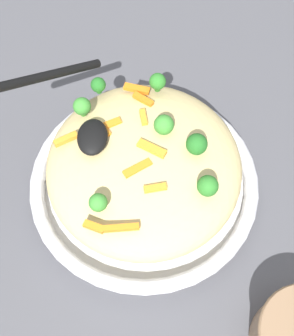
{
  "coord_description": "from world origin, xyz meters",
  "views": [
    {
      "loc": [
        0.3,
        -0.0,
        0.6
      ],
      "look_at": [
        0.0,
        0.0,
        0.07
      ],
      "focal_mm": 46.88,
      "sensor_mm": 36.0,
      "label": 1
    }
  ],
  "objects": [
    {
      "name": "broccoli_floret_4",
      "position": [
        0.0,
        0.07,
        0.13
      ],
      "size": [
        0.03,
        0.03,
        0.03
      ],
      "color": "#205B1C",
      "rests_on": "pasta_mound"
    },
    {
      "name": "broccoli_floret_5",
      "position": [
        -0.1,
        -0.06,
        0.13
      ],
      "size": [
        0.02,
        0.02,
        0.03
      ],
      "color": "#205B1C",
      "rests_on": "pasta_mound"
    },
    {
      "name": "carrot_piece_10",
      "position": [
        -0.02,
        -0.1,
        0.12
      ],
      "size": [
        0.02,
        0.03,
        0.01
      ],
      "primitive_type": "cube",
      "rotation": [
        0.0,
        0.0,
        2.06
      ],
      "color": "orange",
      "rests_on": "pasta_mound"
    },
    {
      "name": "broccoli_floret_1",
      "position": [
        0.08,
        -0.05,
        0.13
      ],
      "size": [
        0.02,
        0.02,
        0.03
      ],
      "color": "#377928",
      "rests_on": "pasta_mound"
    },
    {
      "name": "carrot_piece_9",
      "position": [
        0.1,
        -0.06,
        0.12
      ],
      "size": [
        0.02,
        0.03,
        0.01
      ],
      "primitive_type": "cube",
      "rotation": [
        0.0,
        0.0,
        1.2
      ],
      "color": "orange",
      "rests_on": "pasta_mound"
    },
    {
      "name": "carrot_piece_3",
      "position": [
        0.03,
        -0.01,
        0.12
      ],
      "size": [
        0.03,
        0.04,
        0.01
      ],
      "primitive_type": "cube",
      "rotation": [
        0.0,
        0.0,
        5.24
      ],
      "color": "orange",
      "rests_on": "pasta_mound"
    },
    {
      "name": "pasta_mound",
      "position": [
        0.0,
        0.0,
        0.08
      ],
      "size": [
        0.27,
        0.27,
        0.08
      ],
      "primitive_type": "ellipsoid",
      "color": "#D1BA7A",
      "rests_on": "serving_bowl"
    },
    {
      "name": "ground_plane",
      "position": [
        0.0,
        0.0,
        0.0
      ],
      "size": [
        2.4,
        2.4,
        0.0
      ],
      "primitive_type": "plane",
      "color": "#4C4C51"
    },
    {
      "name": "carrot_piece_7",
      "position": [
        -0.04,
        -0.05,
        0.12
      ],
      "size": [
        0.02,
        0.04,
        0.01
      ],
      "primitive_type": "cube",
      "rotation": [
        0.0,
        0.0,
        5.14
      ],
      "color": "orange",
      "rests_on": "pasta_mound"
    },
    {
      "name": "broccoli_floret_0",
      "position": [
        0.06,
        0.08,
        0.13
      ],
      "size": [
        0.03,
        0.03,
        0.03
      ],
      "color": "#296820",
      "rests_on": "pasta_mound"
    },
    {
      "name": "carrot_piece_2",
      "position": [
        -0.09,
        0.0,
        0.12
      ],
      "size": [
        0.03,
        0.03,
        0.01
      ],
      "primitive_type": "cube",
      "rotation": [
        0.0,
        0.0,
        4.06
      ],
      "color": "orange",
      "rests_on": "pasta_mound"
    },
    {
      "name": "carrot_piece_1",
      "position": [
        0.05,
        0.01,
        0.12
      ],
      "size": [
        0.01,
        0.03,
        0.01
      ],
      "primitive_type": "cube",
      "rotation": [
        0.0,
        0.0,
        4.88
      ],
      "color": "orange",
      "rests_on": "pasta_mound"
    },
    {
      "name": "carrot_piece_6",
      "position": [
        0.1,
        -0.03,
        0.12
      ],
      "size": [
        0.01,
        0.04,
        0.01
      ],
      "primitive_type": "cube",
      "rotation": [
        0.0,
        0.0,
        1.64
      ],
      "color": "orange",
      "rests_on": "pasta_mound"
    },
    {
      "name": "broccoli_floret_2",
      "position": [
        -0.1,
        0.02,
        0.13
      ],
      "size": [
        0.02,
        0.02,
        0.03
      ],
      "color": "#296820",
      "rests_on": "pasta_mound"
    },
    {
      "name": "serving_spoon",
      "position": [
        -0.04,
        -0.09,
        0.15
      ],
      "size": [
        0.16,
        0.15,
        0.1
      ],
      "color": "black",
      "rests_on": "pasta_mound"
    },
    {
      "name": "broccoli_floret_6",
      "position": [
        -0.03,
        0.03,
        0.13
      ],
      "size": [
        0.03,
        0.03,
        0.03
      ],
      "color": "#377928",
      "rests_on": "pasta_mound"
    },
    {
      "name": "carrot_piece_5",
      "position": [
        -0.05,
        0.0,
        0.12
      ],
      "size": [
        0.03,
        0.01,
        0.01
      ],
      "primitive_type": "cube",
      "rotation": [
        0.0,
        0.0,
        0.16
      ],
      "color": "orange",
      "rests_on": "pasta_mound"
    },
    {
      "name": "carrot_piece_0",
      "position": [
        -0.1,
        -0.01,
        0.12
      ],
      "size": [
        0.02,
        0.04,
        0.01
      ],
      "primitive_type": "cube",
      "rotation": [
        0.0,
        0.0,
        1.29
      ],
      "color": "orange",
      "rests_on": "pasta_mound"
    },
    {
      "name": "carrot_piece_8",
      "position": [
        -0.0,
        0.01,
        0.12
      ],
      "size": [
        0.03,
        0.04,
        0.01
      ],
      "primitive_type": "cube",
      "rotation": [
        0.0,
        0.0,
        1.05
      ],
      "color": "orange",
      "rests_on": "pasta_mound"
    },
    {
      "name": "carrot_piece_4",
      "position": [
        -0.02,
        -0.06,
        0.12
      ],
      "size": [
        0.02,
        0.03,
        0.01
      ],
      "primitive_type": "cube",
      "rotation": [
        0.0,
        0.0,
        2.11
      ],
      "color": "orange",
      "rests_on": "pasta_mound"
    },
    {
      "name": "serving_bowl",
      "position": [
        0.0,
        0.0,
        0.03
      ],
      "size": [
        0.33,
        0.33,
        0.05
      ],
      "color": "silver",
      "rests_on": "ground_plane"
    },
    {
      "name": "broccoli_floret_3",
      "position": [
        -0.06,
        -0.08,
        0.13
      ],
      "size": [
        0.02,
        0.02,
        0.03
      ],
      "color": "#377928",
      "rests_on": "pasta_mound"
    }
  ]
}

